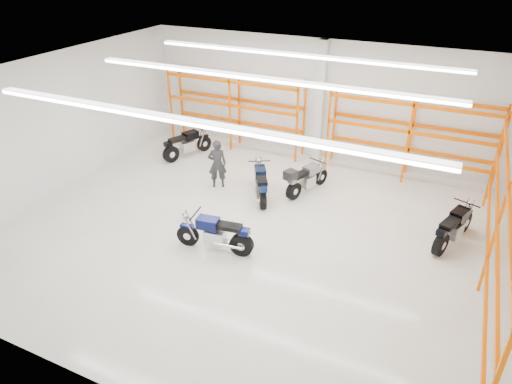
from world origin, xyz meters
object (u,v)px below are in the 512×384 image
at_px(motorcycle_main, 218,235).
at_px(structural_column, 320,102).
at_px(motorcycle_back_b, 261,184).
at_px(motorcycle_back_d, 453,229).
at_px(motorcycle_back_c, 304,179).
at_px(motorcycle_back_a, 185,145).
at_px(standing_man, 217,164).

xyz_separation_m(motorcycle_main, structural_column, (0.47, 7.06, 1.74)).
distance_m(motorcycle_main, structural_column, 7.28).
relative_size(motorcycle_back_b, motorcycle_back_d, 0.91).
bearing_deg(motorcycle_back_d, motorcycle_main, -152.28).
bearing_deg(structural_column, motorcycle_back_c, -79.54).
xyz_separation_m(motorcycle_back_b, motorcycle_back_d, (5.91, -0.17, 0.01)).
bearing_deg(motorcycle_main, motorcycle_back_b, 92.97).
relative_size(motorcycle_back_a, motorcycle_back_b, 1.07).
distance_m(motorcycle_back_b, standing_man, 1.71).
height_order(motorcycle_back_b, motorcycle_back_c, motorcycle_back_c).
distance_m(motorcycle_main, standing_man, 3.78).
bearing_deg(motorcycle_back_b, standing_man, 176.45).
bearing_deg(motorcycle_back_b, motorcycle_back_c, 36.94).
xyz_separation_m(standing_man, structural_column, (2.31, 3.77, 1.39)).
distance_m(motorcycle_back_a, motorcycle_back_c, 5.29).
bearing_deg(motorcycle_back_a, standing_man, -34.74).
distance_m(motorcycle_back_d, standing_man, 7.60).
xyz_separation_m(motorcycle_back_a, motorcycle_back_c, (5.22, -0.85, 0.02)).
bearing_deg(structural_column, motorcycle_back_a, -155.45).
bearing_deg(motorcycle_back_a, motorcycle_back_b, -23.34).
relative_size(motorcycle_back_c, motorcycle_back_d, 0.97).
relative_size(motorcycle_main, structural_column, 0.49).
bearing_deg(motorcycle_back_c, standing_man, -164.58).
relative_size(motorcycle_main, standing_man, 1.29).
xyz_separation_m(motorcycle_back_d, structural_column, (-5.27, 4.04, 1.74)).
height_order(motorcycle_back_d, standing_man, standing_man).
xyz_separation_m(motorcycle_back_a, standing_man, (2.36, -1.64, 0.35)).
height_order(motorcycle_main, standing_man, standing_man).
height_order(motorcycle_back_c, standing_man, standing_man).
bearing_deg(standing_man, motorcycle_back_b, 144.67).
bearing_deg(motorcycle_back_c, motorcycle_back_b, -143.06).
xyz_separation_m(motorcycle_back_c, motorcycle_back_d, (4.72, -1.06, -0.01)).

